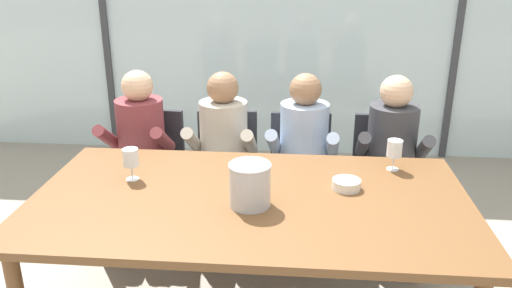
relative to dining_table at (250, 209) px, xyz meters
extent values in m
plane|color=#9E9384|center=(0.00, 1.00, -0.70)|extent=(14.00, 14.00, 0.00)
cube|color=silver|center=(0.00, 2.63, 0.60)|extent=(7.38, 0.03, 2.60)
cube|color=#38383D|center=(-1.66, 2.61, 0.60)|extent=(0.06, 0.06, 2.60)
cube|color=#38383D|center=(1.66, 2.61, 0.60)|extent=(0.06, 0.06, 2.60)
cube|color=#386633|center=(0.00, 6.01, 0.08)|extent=(13.38, 2.40, 1.58)
cube|color=brown|center=(0.00, 0.00, 0.05)|extent=(2.18, 1.19, 0.04)
cylinder|color=brown|center=(-0.99, 0.50, -0.34)|extent=(0.07, 0.07, 0.73)
cylinder|color=brown|center=(0.99, 0.50, -0.34)|extent=(0.07, 0.07, 0.73)
cube|color=#232328|center=(-0.81, 0.92, -0.27)|extent=(0.48, 0.48, 0.03)
cube|color=#232328|center=(-0.79, 1.12, -0.05)|extent=(0.42, 0.07, 0.42)
cylinder|color=#232328|center=(-1.02, 0.75, -0.49)|extent=(0.04, 0.04, 0.42)
cylinder|color=#232328|center=(-0.64, 0.72, -0.49)|extent=(0.04, 0.04, 0.42)
cylinder|color=#232328|center=(-0.98, 1.13, -0.49)|extent=(0.04, 0.04, 0.42)
cylinder|color=#232328|center=(-0.60, 1.09, -0.49)|extent=(0.04, 0.04, 0.42)
cube|color=#232328|center=(-0.25, 0.92, -0.27)|extent=(0.48, 0.48, 0.03)
cube|color=#232328|center=(-0.27, 1.12, -0.05)|extent=(0.42, 0.07, 0.42)
cylinder|color=#232328|center=(-0.43, 0.72, -0.49)|extent=(0.04, 0.04, 0.42)
cylinder|color=#232328|center=(-0.05, 0.75, -0.49)|extent=(0.04, 0.04, 0.42)
cylinder|color=#232328|center=(-0.46, 1.10, -0.49)|extent=(0.04, 0.04, 0.42)
cylinder|color=#232328|center=(-0.08, 1.13, -0.49)|extent=(0.04, 0.04, 0.42)
cube|color=#232328|center=(0.25, 0.93, -0.27)|extent=(0.45, 0.45, 0.03)
cube|color=#232328|center=(0.25, 1.13, -0.05)|extent=(0.42, 0.05, 0.42)
cylinder|color=#232328|center=(0.07, 0.74, -0.49)|extent=(0.04, 0.04, 0.42)
cylinder|color=#232328|center=(0.45, 0.75, -0.49)|extent=(0.04, 0.04, 0.42)
cylinder|color=#232328|center=(0.06, 1.12, -0.49)|extent=(0.04, 0.04, 0.42)
cylinder|color=#232328|center=(0.44, 1.13, -0.49)|extent=(0.04, 0.04, 0.42)
cube|color=#232328|center=(0.82, 0.94, -0.27)|extent=(0.45, 0.45, 0.03)
cube|color=#232328|center=(0.83, 1.14, -0.05)|extent=(0.42, 0.04, 0.42)
cylinder|color=#232328|center=(0.63, 0.75, -0.49)|extent=(0.04, 0.04, 0.42)
cylinder|color=#232328|center=(1.01, 0.74, -0.49)|extent=(0.04, 0.04, 0.42)
cylinder|color=#232328|center=(0.64, 1.13, -0.49)|extent=(0.04, 0.04, 0.42)
cylinder|color=#232328|center=(1.02, 1.12, -0.49)|extent=(0.04, 0.04, 0.42)
cylinder|color=brown|center=(-0.84, 0.95, 0.02)|extent=(0.33, 0.33, 0.52)
sphere|color=#DBAD89|center=(-0.84, 0.95, 0.38)|extent=(0.21, 0.21, 0.21)
cube|color=#47423D|center=(-0.94, 0.75, -0.24)|extent=(0.14, 0.40, 0.13)
cube|color=#47423D|center=(-0.76, 0.74, -0.24)|extent=(0.14, 0.40, 0.13)
cylinder|color=#47423D|center=(-0.94, 0.55, -0.48)|extent=(0.10, 0.10, 0.45)
cylinder|color=#47423D|center=(-0.76, 0.54, -0.48)|extent=(0.10, 0.10, 0.45)
cylinder|color=brown|center=(-1.03, 0.83, 0.05)|extent=(0.09, 0.33, 0.26)
cylinder|color=brown|center=(-0.65, 0.82, 0.05)|extent=(0.09, 0.33, 0.26)
cylinder|color=#B7AD9E|center=(-0.27, 0.95, 0.02)|extent=(0.33, 0.33, 0.52)
sphere|color=#936B4C|center=(-0.27, 0.95, 0.38)|extent=(0.21, 0.21, 0.21)
cube|color=#47423D|center=(-0.36, 0.75, -0.24)|extent=(0.14, 0.40, 0.13)
cube|color=#47423D|center=(-0.18, 0.74, -0.24)|extent=(0.14, 0.40, 0.13)
cylinder|color=#47423D|center=(-0.37, 0.55, -0.48)|extent=(0.10, 0.10, 0.45)
cylinder|color=#47423D|center=(-0.19, 0.54, -0.48)|extent=(0.10, 0.10, 0.45)
cylinder|color=#B7AD9E|center=(-0.46, 0.83, 0.05)|extent=(0.09, 0.33, 0.26)
cylinder|color=#B7AD9E|center=(-0.08, 0.82, 0.05)|extent=(0.09, 0.33, 0.26)
cylinder|color=#9EB2D1|center=(0.27, 0.95, 0.02)|extent=(0.34, 0.34, 0.52)
sphere|color=#936B4C|center=(0.27, 0.95, 0.38)|extent=(0.21, 0.21, 0.21)
cube|color=#47423D|center=(0.17, 0.75, -0.24)|extent=(0.16, 0.41, 0.13)
cube|color=#47423D|center=(0.35, 0.74, -0.24)|extent=(0.16, 0.41, 0.13)
cylinder|color=#47423D|center=(0.15, 0.55, -0.48)|extent=(0.10, 0.10, 0.45)
cylinder|color=#47423D|center=(0.33, 0.54, -0.48)|extent=(0.10, 0.10, 0.45)
cylinder|color=#9EB2D1|center=(0.07, 0.84, 0.05)|extent=(0.10, 0.33, 0.26)
cylinder|color=#9EB2D1|center=(0.45, 0.81, 0.05)|extent=(0.10, 0.33, 0.26)
cylinder|color=#38383D|center=(0.84, 0.95, 0.02)|extent=(0.34, 0.34, 0.52)
sphere|color=#DBAD89|center=(0.84, 0.95, 0.38)|extent=(0.21, 0.21, 0.21)
cube|color=#47423D|center=(0.74, 0.75, -0.24)|extent=(0.16, 0.41, 0.13)
cube|color=#47423D|center=(0.92, 0.74, -0.24)|extent=(0.16, 0.41, 0.13)
cylinder|color=#47423D|center=(0.73, 0.55, -0.48)|extent=(0.10, 0.10, 0.45)
cylinder|color=#47423D|center=(0.91, 0.54, -0.48)|extent=(0.10, 0.10, 0.45)
cylinder|color=#38383D|center=(0.65, 0.84, 0.05)|extent=(0.10, 0.33, 0.26)
cylinder|color=#38383D|center=(1.02, 0.81, 0.05)|extent=(0.10, 0.33, 0.26)
cylinder|color=#B7B7BC|center=(0.01, -0.09, 0.17)|extent=(0.20, 0.20, 0.21)
torus|color=silver|center=(0.01, -0.09, 0.28)|extent=(0.21, 0.21, 0.01)
cylinder|color=silver|center=(0.48, 0.14, 0.09)|extent=(0.15, 0.15, 0.05)
cylinder|color=silver|center=(-0.65, 0.16, 0.07)|extent=(0.07, 0.07, 0.00)
cylinder|color=silver|center=(-0.65, 0.16, 0.11)|extent=(0.01, 0.01, 0.07)
cylinder|color=silver|center=(-0.65, 0.16, 0.19)|extent=(0.08, 0.08, 0.09)
cylinder|color=maroon|center=(-0.65, 0.16, 0.17)|extent=(0.07, 0.07, 0.04)
cylinder|color=silver|center=(0.76, 0.41, 0.07)|extent=(0.07, 0.07, 0.00)
cylinder|color=silver|center=(0.76, 0.41, 0.11)|extent=(0.01, 0.01, 0.07)
cylinder|color=silver|center=(0.76, 0.41, 0.19)|extent=(0.08, 0.08, 0.09)
cylinder|color=#E0D184|center=(0.76, 0.41, 0.17)|extent=(0.07, 0.07, 0.04)
camera|label=1|loc=(0.23, -2.30, 1.21)|focal=36.17mm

